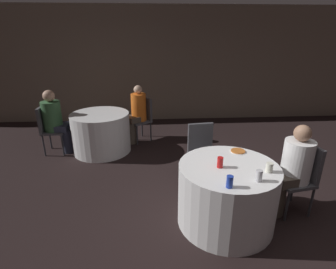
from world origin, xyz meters
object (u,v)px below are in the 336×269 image
object	(u,v)px
chair_far_west	(48,126)
person_green_jacket	(57,122)
chair_near_east	(301,173)
pizza_plate_near	(238,151)
soda_can_red	(220,162)
table_far	(101,133)
table_near	(226,194)
soda_can_blue	(230,182)
soda_can_silver	(259,176)
person_white_shirt	(291,170)
chair_far_northeast	(143,115)
chair_near_north	(202,148)
person_orange_shirt	(136,115)

from	to	relation	value
chair_far_west	person_green_jacket	size ratio (longest dim) A/B	0.75
chair_near_east	person_green_jacket	xyz separation A→B (m)	(-3.59, 2.03, 0.07)
pizza_plate_near	soda_can_red	xyz separation A→B (m)	(-0.33, -0.39, 0.05)
table_far	table_near	bearing A→B (deg)	-50.27
soda_can_blue	soda_can_silver	bearing A→B (deg)	15.75
table_near	person_green_jacket	size ratio (longest dim) A/B	0.94
person_green_jacket	person_white_shirt	bearing A→B (deg)	58.94
chair_far_northeast	soda_can_red	distance (m)	2.93
table_far	chair_far_northeast	world-z (taller)	chair_far_northeast
chair_far_northeast	soda_can_silver	bearing A→B (deg)	167.07
chair_far_northeast	pizza_plate_near	xyz separation A→B (m)	(1.26, -2.38, 0.22)
table_near	chair_far_west	distance (m)	3.55
chair_far_west	person_green_jacket	world-z (taller)	person_green_jacket
person_white_shirt	soda_can_silver	distance (m)	0.81
pizza_plate_near	chair_far_west	bearing A→B (deg)	148.66
soda_can_silver	person_green_jacket	bearing A→B (deg)	138.12
chair_far_west	soda_can_silver	world-z (taller)	chair_far_west
chair_far_northeast	soda_can_silver	world-z (taller)	chair_far_northeast
table_near	soda_can_red	xyz separation A→B (m)	(-0.11, -0.02, 0.44)
chair_far_west	chair_near_north	bearing A→B (deg)	65.29
table_far	chair_far_northeast	size ratio (longest dim) A/B	1.20
person_orange_shirt	soda_can_silver	world-z (taller)	person_orange_shirt
soda_can_blue	person_orange_shirt	bearing A→B (deg)	108.83
chair_near_north	soda_can_blue	bearing A→B (deg)	82.78
table_far	person_green_jacket	xyz separation A→B (m)	(-0.80, -0.00, 0.24)
chair_far_northeast	person_orange_shirt	world-z (taller)	person_orange_shirt
chair_far_west	person_green_jacket	distance (m)	0.17
chair_far_northeast	pizza_plate_near	size ratio (longest dim) A/B	4.52
chair_near_east	chair_far_west	xyz separation A→B (m)	(-3.75, 2.03, 0.00)
chair_near_north	pizza_plate_near	size ratio (longest dim) A/B	4.52
chair_far_northeast	soda_can_silver	size ratio (longest dim) A/B	7.41
table_far	person_orange_shirt	bearing A→B (deg)	34.81
person_green_jacket	soda_can_silver	bearing A→B (deg)	47.96
chair_near_north	chair_far_west	distance (m)	2.93
table_far	soda_can_silver	xyz separation A→B (m)	(2.02, -2.53, 0.44)
person_green_jacket	pizza_plate_near	size ratio (longest dim) A/B	6.03
chair_near_east	chair_far_west	size ratio (longest dim) A/B	1.00
chair_far_west	soda_can_red	bearing A→B (deg)	50.12
soda_can_blue	soda_can_red	world-z (taller)	same
person_white_shirt	pizza_plate_near	world-z (taller)	person_white_shirt
chair_near_east	person_green_jacket	world-z (taller)	person_green_jacket
chair_near_north	person_orange_shirt	size ratio (longest dim) A/B	0.76
chair_near_north	soda_can_silver	bearing A→B (deg)	96.65
person_orange_shirt	soda_can_red	distance (m)	2.88
table_far	soda_can_silver	world-z (taller)	soda_can_silver
table_far	chair_far_northeast	bearing A→B (deg)	34.81
soda_can_blue	soda_can_red	xyz separation A→B (m)	(0.01, 0.41, 0.00)
person_orange_shirt	chair_near_north	bearing A→B (deg)	177.46
chair_far_west	person_green_jacket	bearing A→B (deg)	90.00
soda_can_silver	chair_far_west	bearing A→B (deg)	139.67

